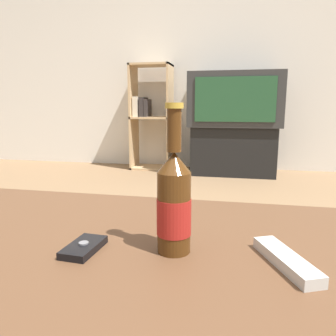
# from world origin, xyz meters

# --- Properties ---
(back_wall) EXTENTS (8.00, 0.05, 2.60)m
(back_wall) POSITION_xyz_m (0.00, 3.02, 1.30)
(back_wall) COLOR silver
(back_wall) RESTS_ON ground_plane
(coffee_table) EXTENTS (1.07, 0.63, 0.41)m
(coffee_table) POSITION_xyz_m (0.00, 0.00, 0.35)
(coffee_table) COLOR brown
(coffee_table) RESTS_ON ground_plane
(tv_stand) EXTENTS (0.81, 0.46, 0.47)m
(tv_stand) POSITION_xyz_m (0.22, 2.72, 0.24)
(tv_stand) COLOR black
(tv_stand) RESTS_ON ground_plane
(television) EXTENTS (0.88, 0.52, 0.51)m
(television) POSITION_xyz_m (0.22, 2.72, 0.73)
(television) COLOR #2D2D2D
(television) RESTS_ON tv_stand
(bookshelf) EXTENTS (0.42, 0.30, 1.10)m
(bookshelf) POSITION_xyz_m (-0.67, 2.81, 0.57)
(bookshelf) COLOR tan
(bookshelf) RESTS_ON ground_plane
(beer_bottle) EXTENTS (0.06, 0.06, 0.27)m
(beer_bottle) POSITION_xyz_m (0.14, -0.03, 0.50)
(beer_bottle) COLOR #47280F
(beer_bottle) RESTS_ON coffee_table
(cell_phone) EXTENTS (0.06, 0.10, 0.02)m
(cell_phone) POSITION_xyz_m (-0.03, -0.06, 0.42)
(cell_phone) COLOR black
(cell_phone) RESTS_ON coffee_table
(remote_control) EXTENTS (0.10, 0.16, 0.02)m
(remote_control) POSITION_xyz_m (0.34, -0.05, 0.42)
(remote_control) COLOR beige
(remote_control) RESTS_ON coffee_table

